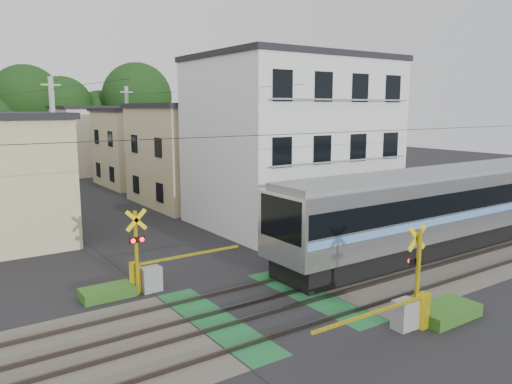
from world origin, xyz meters
TOP-DOWN VIEW (x-y plane):
  - ground at (0.00, 0.00)m, footprint 120.00×120.00m
  - track_bed at (0.00, 0.00)m, footprint 120.00×120.00m
  - commuter_train at (10.49, 1.20)m, footprint 18.07×2.85m
  - crossing_signal_near at (2.59, -3.65)m, footprint 4.74×0.65m
  - crossing_signal_far at (-2.59, 3.65)m, footprint 4.74×0.65m
  - apartment_block at (8.50, 9.49)m, footprint 10.20×8.36m
  - houses_row at (0.25, 25.92)m, footprint 22.07×31.35m
  - tree_hill at (0.52, 49.07)m, footprint 40.00×12.99m
  - catenary at (6.00, 0.03)m, footprint 60.00×5.04m
  - utility_poles at (-1.05, 23.01)m, footprint 7.90×42.00m
  - pedestrian at (0.57, 35.17)m, footprint 0.70×0.59m
  - weed_patches at (1.76, -0.09)m, footprint 10.25×8.80m

SIDE VIEW (x-z plane):
  - ground at x=0.00m, z-range 0.00..0.00m
  - track_bed at x=0.00m, z-range -0.03..0.11m
  - weed_patches at x=1.76m, z-range -0.02..0.38m
  - crossing_signal_near at x=2.59m, z-range -0.83..2.25m
  - crossing_signal_far at x=-2.59m, z-range -0.83..2.25m
  - pedestrian at x=0.57m, z-range 0.00..1.64m
  - commuter_train at x=10.49m, z-range 0.11..3.86m
  - houses_row at x=0.25m, z-range -0.16..6.64m
  - catenary at x=6.00m, z-range 0.20..7.20m
  - utility_poles at x=-1.05m, z-range 0.08..8.08m
  - apartment_block at x=8.50m, z-range 0.01..9.31m
  - tree_hill at x=0.52m, z-range -0.40..11.50m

